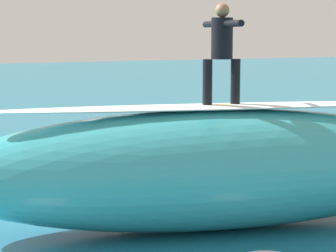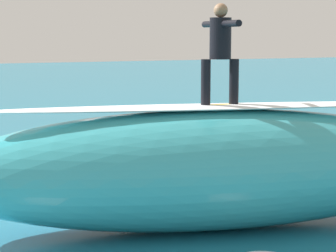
{
  "view_description": "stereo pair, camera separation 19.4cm",
  "coord_description": "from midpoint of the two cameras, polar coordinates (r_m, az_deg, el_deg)",
  "views": [
    {
      "loc": [
        4.94,
        11.58,
        3.23
      ],
      "look_at": [
        -0.26,
        0.38,
        1.47
      ],
      "focal_mm": 69.73,
      "sensor_mm": 36.0,
      "label": 1
    },
    {
      "loc": [
        4.76,
        11.66,
        3.23
      ],
      "look_at": [
        -0.26,
        0.38,
        1.47
      ],
      "focal_mm": 69.73,
      "sensor_mm": 36.0,
      "label": 2
    }
  ],
  "objects": [
    {
      "name": "surfer_riding",
      "position": [
        10.65,
        4.21,
        7.0
      ],
      "size": [
        0.64,
        1.54,
        1.63
      ],
      "rotation": [
        0.0,
        0.0,
        -0.13
      ],
      "color": "black",
      "rests_on": "surfboard_riding"
    },
    {
      "name": "ground_plane",
      "position": [
        13.0,
        -2.21,
        -6.29
      ],
      "size": [
        120.0,
        120.0,
        0.0
      ],
      "primitive_type": "plane",
      "color": "teal"
    },
    {
      "name": "surfboard_paddling",
      "position": [
        14.45,
        -3.86,
        -4.69
      ],
      "size": [
        0.64,
        1.94,
        0.07
      ],
      "primitive_type": "ellipsoid",
      "rotation": [
        0.0,
        0.0,
        -1.6
      ],
      "color": "silver",
      "rests_on": "ground_plane"
    },
    {
      "name": "surfboard_riding",
      "position": [
        10.72,
        4.16,
        1.71
      ],
      "size": [
        2.27,
        0.79,
        0.08
      ],
      "primitive_type": "ellipsoid",
      "rotation": [
        0.0,
        0.0,
        -0.13
      ],
      "color": "yellow",
      "rests_on": "wave_crest"
    },
    {
      "name": "surfer_paddling",
      "position": [
        14.29,
        -3.69,
        -4.13
      ],
      "size": [
        0.35,
        1.75,
        0.31
      ],
      "rotation": [
        0.0,
        0.0,
        -1.6
      ],
      "color": "black",
      "rests_on": "surfboard_paddling"
    },
    {
      "name": "wave_crest",
      "position": [
        10.85,
        3.35,
        -3.78
      ],
      "size": [
        9.15,
        4.24,
        2.0
      ],
      "primitive_type": "ellipsoid",
      "rotation": [
        0.0,
        0.0,
        -0.23
      ],
      "color": "teal",
      "rests_on": "ground_plane"
    },
    {
      "name": "foam_patch_near",
      "position": [
        15.58,
        2.53,
        -3.52
      ],
      "size": [
        0.94,
        0.94,
        0.18
      ],
      "primitive_type": "ellipsoid",
      "rotation": [
        0.0,
        0.0,
        0.78
      ],
      "color": "white",
      "rests_on": "ground_plane"
    },
    {
      "name": "wave_foam_lip",
      "position": [
        10.68,
        3.4,
        1.69
      ],
      "size": [
        7.52,
        2.5,
        0.08
      ],
      "primitive_type": "ellipsoid",
      "rotation": [
        0.0,
        0.0,
        -0.23
      ],
      "color": "white",
      "rests_on": "wave_crest"
    }
  ]
}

